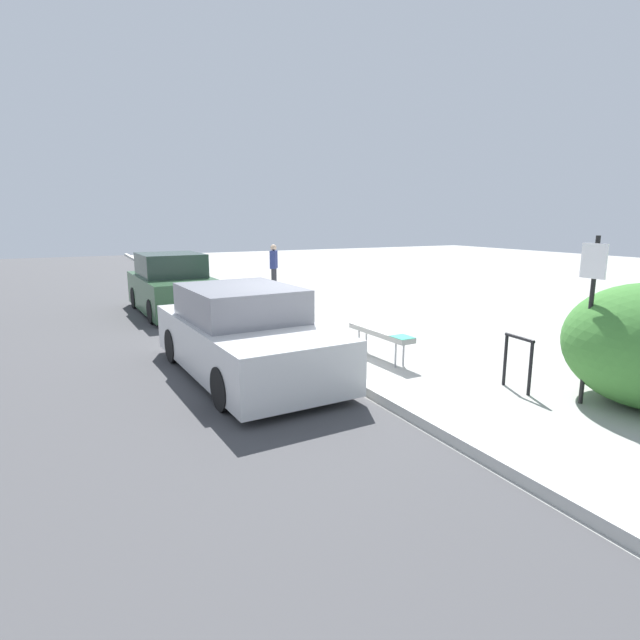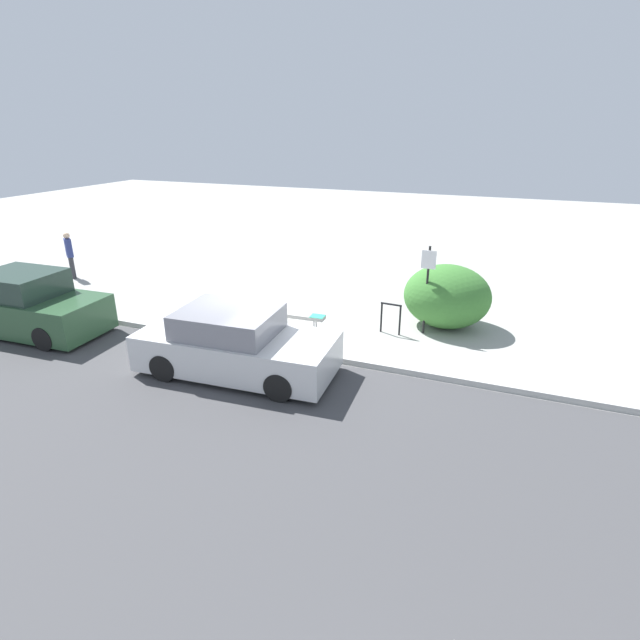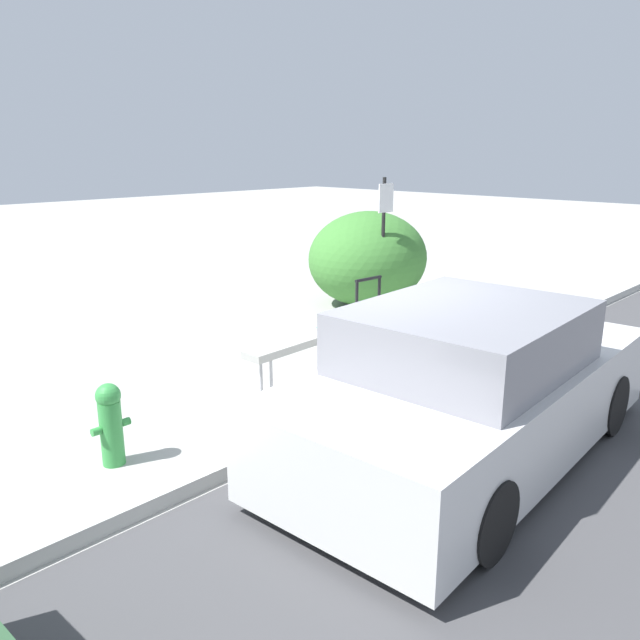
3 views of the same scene
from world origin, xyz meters
The scene contains 8 objects.
ground_plane centered at (0.00, 0.00, 0.00)m, with size 60.00×60.00×0.00m, color #9E9E99.
curb centered at (0.00, 0.00, 0.07)m, with size 60.00×0.20×0.13m.
bench centered at (0.30, 1.16, 0.48)m, with size 1.64×0.37×0.55m.
bike_rack centered at (2.61, 2.04, 0.50)m, with size 0.55×0.09×0.83m.
sign_post centered at (3.42, 2.40, 1.38)m, with size 0.36×0.08×2.30m.
fire_hydrant centered at (-2.34, 0.87, 0.41)m, with size 0.36×0.22×0.77m.
shrub_hedge centered at (3.86, 3.08, 0.84)m, with size 2.28×2.00×1.68m.
parked_car_near centered at (0.01, -1.31, 0.65)m, with size 4.34×2.05×1.44m.
Camera 3 is at (-4.69, -3.99, 2.73)m, focal length 35.00 mm.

